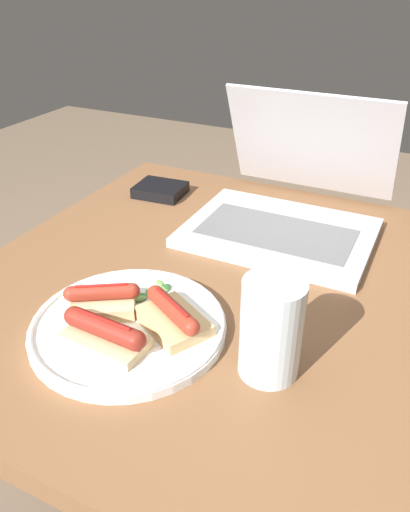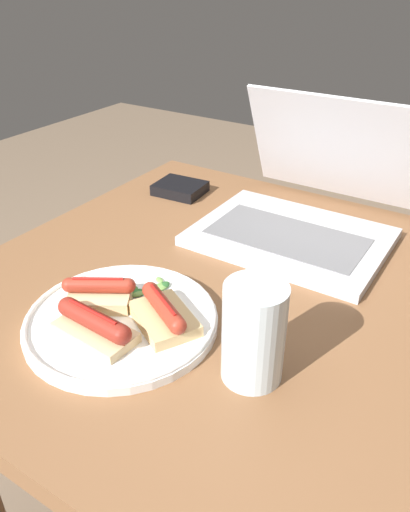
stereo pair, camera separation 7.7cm
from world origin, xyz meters
name	(u,v)px [view 1 (the left image)]	position (x,y,z in m)	size (l,w,h in m)	color
desk	(271,334)	(0.00, 0.00, 0.62)	(1.00, 0.84, 0.70)	brown
laptop	(289,205)	(-0.06, 0.23, 0.75)	(0.34, 0.36, 0.24)	#B7B7BC
plate	(129,325)	(-0.16, -0.18, 0.71)	(0.28, 0.28, 0.02)	white
sausage_toast_left	(105,333)	(-0.16, -0.23, 0.74)	(0.13, 0.06, 0.04)	#D6B784
sausage_toast_middle	(173,317)	(-0.10, -0.16, 0.73)	(0.12, 0.11, 0.04)	tan
sausage_toast_right	(103,300)	(-0.21, -0.17, 0.74)	(0.11, 0.11, 0.04)	#D6B784
salad_pile	(149,293)	(-0.17, -0.11, 0.72)	(0.06, 0.07, 0.01)	#4C8E3D
drinking_glass	(271,329)	(0.05, -0.17, 0.77)	(0.08, 0.08, 0.13)	silver
external_drive	(160,190)	(-0.36, 0.25, 0.72)	(0.11, 0.10, 0.02)	black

